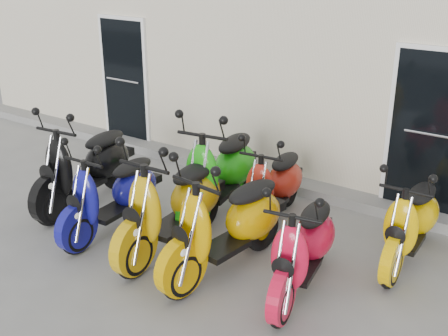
{
  "coord_description": "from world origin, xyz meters",
  "views": [
    {
      "loc": [
        3.8,
        -5.02,
        3.5
      ],
      "look_at": [
        0.0,
        0.6,
        0.75
      ],
      "focal_mm": 45.0,
      "sensor_mm": 36.0,
      "label": 1
    }
  ],
  "objects": [
    {
      "name": "building",
      "position": [
        0.0,
        5.2,
        1.6
      ],
      "size": [
        14.0,
        6.0,
        3.2
      ],
      "primitive_type": "cube",
      "color": "beige",
      "rests_on": "ground"
    },
    {
      "name": "front_step",
      "position": [
        0.0,
        2.02,
        0.07
      ],
      "size": [
        14.0,
        0.4,
        0.15
      ],
      "primitive_type": "cube",
      "color": "gray",
      "rests_on": "ground"
    },
    {
      "name": "scooter_front_orange_b",
      "position": [
        0.74,
        -0.44,
        0.76
      ],
      "size": [
        1.02,
        2.14,
        1.52
      ],
      "primitive_type": null,
      "rotation": [
        0.0,
        0.0,
        -0.14
      ],
      "color": "#D99F00",
      "rests_on": "ground"
    },
    {
      "name": "scooter_front_blue",
      "position": [
        -0.98,
        -0.48,
        0.69
      ],
      "size": [
        0.73,
        1.88,
        1.37
      ],
      "primitive_type": null,
      "rotation": [
        0.0,
        0.0,
        0.03
      ],
      "color": "navy",
      "rests_on": "ground"
    },
    {
      "name": "door_left",
      "position": [
        -3.2,
        2.17,
        1.26
      ],
      "size": [
        1.07,
        0.08,
        2.22
      ],
      "primitive_type": "cube",
      "color": "black",
      "rests_on": "front_step"
    },
    {
      "name": "ground",
      "position": [
        0.0,
        0.0,
        0.0
      ],
      "size": [
        80.0,
        80.0,
        0.0
      ],
      "primitive_type": "plane",
      "color": "gray",
      "rests_on": "ground"
    },
    {
      "name": "scooter_front_red",
      "position": [
        1.62,
        -0.33,
        0.67
      ],
      "size": [
        0.93,
        1.9,
        1.35
      ],
      "primitive_type": null,
      "rotation": [
        0.0,
        0.0,
        0.15
      ],
      "color": "red",
      "rests_on": "ground"
    },
    {
      "name": "scooter_back_green",
      "position": [
        -0.15,
        0.73,
        0.79
      ],
      "size": [
        1.08,
        2.24,
        1.59
      ],
      "primitive_type": null,
      "rotation": [
        0.0,
        0.0,
        0.14
      ],
      "color": "#1EB214",
      "rests_on": "ground"
    },
    {
      "name": "scooter_front_orange_a",
      "position": [
        -0.06,
        -0.4,
        0.77
      ],
      "size": [
        0.83,
        2.11,
        1.55
      ],
      "primitive_type": null,
      "rotation": [
        0.0,
        0.0,
        0.03
      ],
      "color": "#D1A00A",
      "rests_on": "ground"
    },
    {
      "name": "scooter_back_red",
      "position": [
        0.58,
        0.9,
        0.67
      ],
      "size": [
        0.84,
        1.87,
        1.34
      ],
      "primitive_type": null,
      "rotation": [
        0.0,
        0.0,
        0.1
      ],
      "color": "#B32517",
      "rests_on": "ground"
    },
    {
      "name": "scooter_front_black",
      "position": [
        -1.87,
        -0.09,
        0.76
      ],
      "size": [
        0.96,
        2.13,
        1.52
      ],
      "primitive_type": null,
      "rotation": [
        0.0,
        0.0,
        0.1
      ],
      "color": "black",
      "rests_on": "ground"
    },
    {
      "name": "scooter_back_yellow",
      "position": [
        2.37,
        0.91,
        0.66
      ],
      "size": [
        0.69,
        1.8,
        1.32
      ],
      "primitive_type": null,
      "rotation": [
        0.0,
        0.0,
        0.02
      ],
      "color": "#EFB600",
      "rests_on": "ground"
    }
  ]
}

